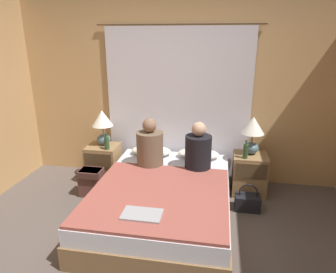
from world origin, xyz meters
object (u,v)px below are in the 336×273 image
(lamp_right, at_px, (253,131))
(laptop_on_bed, at_px, (142,214))
(bed, at_px, (163,200))
(lamp_left, at_px, (103,123))
(beer_bottle_on_left_stand, at_px, (107,143))
(pillow_right, at_px, (198,154))
(backpack_on_floor, at_px, (92,181))
(person_right_in_bed, at_px, (198,150))
(nightstand_left, at_px, (104,163))
(person_left_in_bed, at_px, (150,147))
(pillow_left, at_px, (151,151))
(beer_bottle_on_right_stand, at_px, (246,151))
(nightstand_right, at_px, (249,174))
(handbag_on_floor, at_px, (247,202))

(lamp_right, xyz_separation_m, laptop_on_bed, (-1.05, -1.48, -0.38))
(bed, distance_m, lamp_right, 1.42)
(bed, xyz_separation_m, lamp_left, (-0.99, 0.79, 0.63))
(bed, xyz_separation_m, beer_bottle_on_left_stand, (-0.88, 0.62, 0.42))
(bed, height_order, pillow_right, pillow_right)
(pillow_right, distance_m, backpack_on_floor, 1.43)
(person_right_in_bed, distance_m, backpack_on_floor, 1.42)
(nightstand_left, distance_m, person_left_in_bed, 0.88)
(bed, height_order, pillow_left, pillow_left)
(nightstand_left, height_order, lamp_left, lamp_left)
(beer_bottle_on_right_stand, relative_size, backpack_on_floor, 0.67)
(bed, relative_size, lamp_left, 4.10)
(beer_bottle_on_left_stand, xyz_separation_m, laptop_on_bed, (0.82, -1.31, -0.17))
(nightstand_right, distance_m, beer_bottle_on_right_stand, 0.38)
(bed, xyz_separation_m, pillow_right, (0.32, 0.80, 0.27))
(pillow_right, distance_m, beer_bottle_on_right_stand, 0.63)
(pillow_left, bearing_deg, beer_bottle_on_right_stand, -8.56)
(beer_bottle_on_left_stand, bearing_deg, lamp_right, 5.28)
(pillow_left, bearing_deg, bed, -68.20)
(nightstand_right, bearing_deg, lamp_left, 178.45)
(lamp_left, bearing_deg, nightstand_right, -1.55)
(nightstand_left, distance_m, lamp_left, 0.57)
(pillow_right, bearing_deg, lamp_right, -1.05)
(person_left_in_bed, relative_size, person_right_in_bed, 1.02)
(lamp_left, bearing_deg, beer_bottle_on_right_stand, -5.20)
(nightstand_right, xyz_separation_m, backpack_on_floor, (-1.99, -0.42, -0.06))
(pillow_left, distance_m, person_right_in_bed, 0.77)
(pillow_left, height_order, handbag_on_floor, pillow_left)
(person_right_in_bed, height_order, handbag_on_floor, person_right_in_bed)
(lamp_left, height_order, backpack_on_floor, lamp_left)
(nightstand_right, distance_m, pillow_right, 0.70)
(lamp_left, distance_m, handbag_on_floor, 2.13)
(nightstand_left, distance_m, handbag_on_floor, 2.00)
(beer_bottle_on_left_stand, relative_size, handbag_on_floor, 0.70)
(lamp_left, relative_size, pillow_left, 0.88)
(pillow_right, relative_size, beer_bottle_on_left_stand, 2.38)
(bed, relative_size, pillow_right, 3.62)
(handbag_on_floor, bearing_deg, backpack_on_floor, 179.68)
(lamp_right, height_order, beer_bottle_on_left_stand, lamp_right)
(pillow_left, xyz_separation_m, beer_bottle_on_right_stand, (1.23, -0.19, 0.15))
(person_left_in_bed, bearing_deg, beer_bottle_on_right_stand, 8.07)
(lamp_right, relative_size, handbag_on_floor, 1.48)
(beer_bottle_on_right_stand, height_order, laptop_on_bed, beer_bottle_on_right_stand)
(pillow_right, relative_size, person_right_in_bed, 0.93)
(beer_bottle_on_left_stand, bearing_deg, nightstand_right, 3.65)
(laptop_on_bed, bearing_deg, beer_bottle_on_left_stand, 122.10)
(backpack_on_floor, height_order, handbag_on_floor, backpack_on_floor)
(person_right_in_bed, bearing_deg, person_left_in_bed, 180.00)
(lamp_right, distance_m, backpack_on_floor, 2.14)
(lamp_right, height_order, pillow_left, lamp_right)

